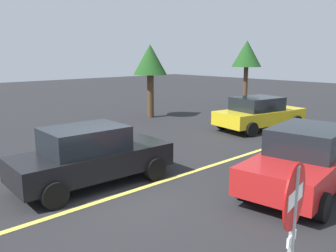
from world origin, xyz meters
TOP-DOWN VIEW (x-y plane):
  - ground_plane at (0.00, 0.00)m, footprint 80.00×80.00m
  - lane_marking_centre at (3.00, 0.00)m, footprint 28.00×0.16m
  - stop_sign at (-1.28, -5.23)m, footprint 0.75×0.18m
  - car_black_far_lane at (-0.08, 1.17)m, footprint 4.35×2.08m
  - car_red_near_curb at (3.81, -2.91)m, footprint 4.69×2.55m
  - car_yellow_crossing at (9.45, 2.16)m, footprint 4.64×2.62m
  - tree_left_verge at (7.81, 8.13)m, footprint 1.84×1.84m
  - tree_centre_verge at (15.45, 7.19)m, footprint 1.97×1.97m

SIDE VIEW (x-z plane):
  - ground_plane at x=0.00m, z-range 0.00..0.00m
  - lane_marking_centre at x=3.00m, z-range 0.00..0.01m
  - car_yellow_crossing at x=9.45m, z-range 0.01..1.55m
  - car_black_far_lane at x=-0.08m, z-range 0.00..1.61m
  - car_red_near_curb at x=3.81m, z-range 0.00..1.64m
  - stop_sign at x=-1.28m, z-range 0.43..2.77m
  - tree_left_verge at x=7.81m, z-range 1.08..5.10m
  - tree_centre_verge at x=15.45m, z-range 1.26..5.67m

